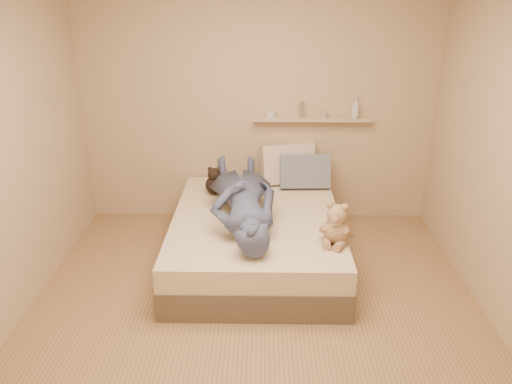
{
  "coord_description": "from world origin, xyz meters",
  "views": [
    {
      "loc": [
        0.06,
        -3.1,
        2.39
      ],
      "look_at": [
        0.0,
        0.65,
        0.8
      ],
      "focal_mm": 35.0,
      "sensor_mm": 36.0,
      "label": 1
    }
  ],
  "objects_px": {
    "bed": "(256,238)",
    "game_console": "(241,226)",
    "teddy_bear": "(336,227)",
    "dark_plush": "(215,182)",
    "wall_shelf": "(312,119)",
    "pillow_grey": "(305,171)",
    "person": "(242,198)",
    "pillow_cream": "(288,164)"
  },
  "relations": [
    {
      "from": "bed",
      "to": "game_console",
      "type": "bearing_deg",
      "value": -102.9
    },
    {
      "from": "teddy_bear",
      "to": "dark_plush",
      "type": "height_order",
      "value": "teddy_bear"
    },
    {
      "from": "wall_shelf",
      "to": "game_console",
      "type": "bearing_deg",
      "value": -115.26
    },
    {
      "from": "game_console",
      "to": "pillow_grey",
      "type": "xyz_separation_m",
      "value": [
        0.59,
        1.19,
        0.02
      ]
    },
    {
      "from": "person",
      "to": "wall_shelf",
      "type": "bearing_deg",
      "value": -133.16
    },
    {
      "from": "game_console",
      "to": "dark_plush",
      "type": "xyz_separation_m",
      "value": [
        -0.3,
        1.0,
        -0.03
      ]
    },
    {
      "from": "dark_plush",
      "to": "game_console",
      "type": "bearing_deg",
      "value": -73.02
    },
    {
      "from": "teddy_bear",
      "to": "pillow_cream",
      "type": "relative_size",
      "value": 0.65
    },
    {
      "from": "person",
      "to": "teddy_bear",
      "type": "bearing_deg",
      "value": 141.31
    },
    {
      "from": "teddy_bear",
      "to": "dark_plush",
      "type": "relative_size",
      "value": 1.27
    },
    {
      "from": "wall_shelf",
      "to": "pillow_grey",
      "type": "bearing_deg",
      "value": -108.27
    },
    {
      "from": "dark_plush",
      "to": "person",
      "type": "distance_m",
      "value": 0.61
    },
    {
      "from": "game_console",
      "to": "teddy_bear",
      "type": "height_order",
      "value": "teddy_bear"
    },
    {
      "from": "dark_plush",
      "to": "wall_shelf",
      "type": "bearing_deg",
      "value": 23.09
    },
    {
      "from": "pillow_cream",
      "to": "pillow_grey",
      "type": "height_order",
      "value": "pillow_cream"
    },
    {
      "from": "pillow_cream",
      "to": "pillow_grey",
      "type": "distance_m",
      "value": 0.22
    },
    {
      "from": "bed",
      "to": "pillow_grey",
      "type": "bearing_deg",
      "value": 55.3
    },
    {
      "from": "game_console",
      "to": "pillow_grey",
      "type": "distance_m",
      "value": 1.33
    },
    {
      "from": "dark_plush",
      "to": "pillow_grey",
      "type": "relative_size",
      "value": 0.57
    },
    {
      "from": "pillow_cream",
      "to": "wall_shelf",
      "type": "height_order",
      "value": "wall_shelf"
    },
    {
      "from": "person",
      "to": "pillow_grey",
      "type": "bearing_deg",
      "value": -137.3
    },
    {
      "from": "bed",
      "to": "person",
      "type": "height_order",
      "value": "person"
    },
    {
      "from": "game_console",
      "to": "wall_shelf",
      "type": "distance_m",
      "value": 1.64
    },
    {
      "from": "teddy_bear",
      "to": "wall_shelf",
      "type": "relative_size",
      "value": 0.3
    },
    {
      "from": "bed",
      "to": "dark_plush",
      "type": "height_order",
      "value": "dark_plush"
    },
    {
      "from": "bed",
      "to": "wall_shelf",
      "type": "distance_m",
      "value": 1.38
    },
    {
      "from": "bed",
      "to": "teddy_bear",
      "type": "xyz_separation_m",
      "value": [
        0.64,
        -0.49,
        0.37
      ]
    },
    {
      "from": "game_console",
      "to": "person",
      "type": "bearing_deg",
      "value": 91.1
    },
    {
      "from": "game_console",
      "to": "person",
      "type": "xyz_separation_m",
      "value": [
        -0.01,
        0.46,
        0.04
      ]
    },
    {
      "from": "dark_plush",
      "to": "pillow_grey",
      "type": "distance_m",
      "value": 0.92
    },
    {
      "from": "pillow_grey",
      "to": "wall_shelf",
      "type": "relative_size",
      "value": 0.42
    },
    {
      "from": "game_console",
      "to": "pillow_cream",
      "type": "xyz_separation_m",
      "value": [
        0.43,
        1.33,
        0.05
      ]
    },
    {
      "from": "bed",
      "to": "game_console",
      "type": "relative_size",
      "value": 10.3
    },
    {
      "from": "game_console",
      "to": "pillow_grey",
      "type": "height_order",
      "value": "pillow_grey"
    },
    {
      "from": "pillow_grey",
      "to": "person",
      "type": "bearing_deg",
      "value": -129.6
    },
    {
      "from": "teddy_bear",
      "to": "bed",
      "type": "bearing_deg",
      "value": 142.28
    },
    {
      "from": "pillow_grey",
      "to": "wall_shelf",
      "type": "height_order",
      "value": "wall_shelf"
    },
    {
      "from": "bed",
      "to": "pillow_grey",
      "type": "xyz_separation_m",
      "value": [
        0.48,
        0.69,
        0.4
      ]
    },
    {
      "from": "dark_plush",
      "to": "pillow_grey",
      "type": "height_order",
      "value": "pillow_grey"
    },
    {
      "from": "dark_plush",
      "to": "teddy_bear",
      "type": "bearing_deg",
      "value": -43.13
    },
    {
      "from": "bed",
      "to": "teddy_bear",
      "type": "bearing_deg",
      "value": -37.72
    },
    {
      "from": "teddy_bear",
      "to": "pillow_cream",
      "type": "distance_m",
      "value": 1.36
    }
  ]
}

